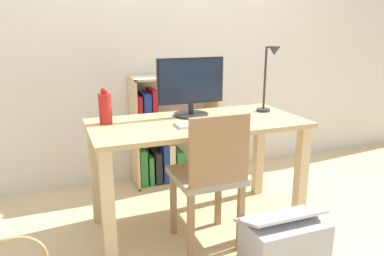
% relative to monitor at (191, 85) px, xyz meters
% --- Properties ---
extents(ground_plane, '(10.00, 10.00, 0.00)m').
position_rel_monitor_xyz_m(ground_plane, '(-0.01, -0.16, -0.95)').
color(ground_plane, '#CCB284').
extents(wall_back, '(8.00, 0.05, 2.60)m').
position_rel_monitor_xyz_m(wall_back, '(-0.01, 0.80, 0.35)').
color(wall_back, silver).
rests_on(wall_back, ground_plane).
extents(desk, '(1.40, 0.66, 0.74)m').
position_rel_monitor_xyz_m(desk, '(-0.01, -0.16, -0.35)').
color(desk, tan).
rests_on(desk, ground_plane).
extents(monitor, '(0.48, 0.24, 0.40)m').
position_rel_monitor_xyz_m(monitor, '(0.00, 0.00, 0.00)').
color(monitor, '#232326').
rests_on(monitor, desk).
extents(keyboard, '(0.35, 0.13, 0.02)m').
position_rel_monitor_xyz_m(keyboard, '(-0.01, -0.25, -0.20)').
color(keyboard, silver).
rests_on(keyboard, desk).
extents(vase, '(0.08, 0.08, 0.23)m').
position_rel_monitor_xyz_m(vase, '(-0.58, -0.01, -0.11)').
color(vase, '#B2231E').
rests_on(vase, desk).
extents(desk_lamp, '(0.10, 0.19, 0.47)m').
position_rel_monitor_xyz_m(desk_lamp, '(0.54, -0.12, 0.08)').
color(desk_lamp, '#2D2D33').
rests_on(desk_lamp, desk).
extents(chair, '(0.40, 0.40, 0.87)m').
position_rel_monitor_xyz_m(chair, '(-0.05, -0.45, -0.47)').
color(chair, '#9E937F').
rests_on(chair, ground_plane).
extents(bookshelf, '(0.73, 0.28, 0.94)m').
position_rel_monitor_xyz_m(bookshelf, '(-0.03, 0.62, -0.57)').
color(bookshelf, '#D8BC8C').
rests_on(bookshelf, ground_plane).
extents(storage_box, '(0.47, 0.33, 0.33)m').
position_rel_monitor_xyz_m(storage_box, '(0.28, -0.77, -0.81)').
color(storage_box, '#B2B2B7').
rests_on(storage_box, ground_plane).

